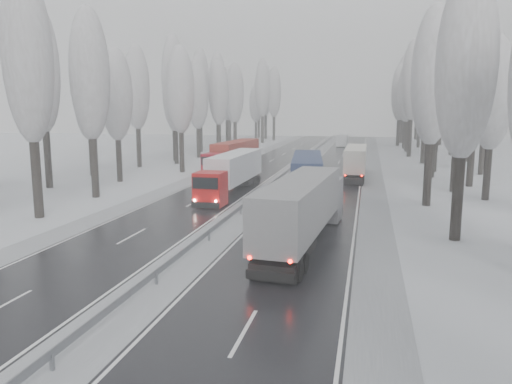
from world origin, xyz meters
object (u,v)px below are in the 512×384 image
at_px(truck_red_white, 232,171).
at_px(truck_red_red, 233,155).
at_px(truck_grey_tarp, 304,206).
at_px(truck_cream_box, 356,159).
at_px(truck_blue_box, 307,173).
at_px(box_truck_distant, 342,140).

distance_m(truck_red_white, truck_red_red, 16.33).
height_order(truck_grey_tarp, truck_cream_box, truck_grey_tarp).
bearing_deg(truck_red_white, truck_blue_box, -4.17).
bearing_deg(box_truck_distant, truck_blue_box, -89.46).
relative_size(truck_cream_box, box_truck_distant, 2.05).
xyz_separation_m(truck_grey_tarp, truck_cream_box, (2.25, 31.25, -0.28)).
bearing_deg(truck_grey_tarp, box_truck_distant, 95.88).
distance_m(truck_cream_box, truck_red_red, 15.51).
xyz_separation_m(truck_grey_tarp, box_truck_distant, (-1.82, 79.27, -1.09)).
relative_size(truck_grey_tarp, truck_blue_box, 1.04).
relative_size(box_truck_distant, truck_red_red, 0.46).
bearing_deg(truck_red_red, truck_cream_box, -0.11).
bearing_deg(truck_blue_box, truck_red_white, 168.55).
distance_m(box_truck_distant, truck_red_white, 63.09).
xyz_separation_m(truck_red_white, truck_red_red, (-4.19, 15.78, 0.04)).
height_order(truck_blue_box, box_truck_distant, truck_blue_box).
bearing_deg(box_truck_distant, truck_cream_box, -84.67).
height_order(truck_cream_box, truck_red_red, truck_red_red).
relative_size(box_truck_distant, truck_red_white, 0.47).
xyz_separation_m(truck_grey_tarp, truck_red_red, (-13.22, 32.37, -0.13)).
distance_m(truck_cream_box, truck_red_white, 18.49).
height_order(truck_grey_tarp, truck_red_white, truck_grey_tarp).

